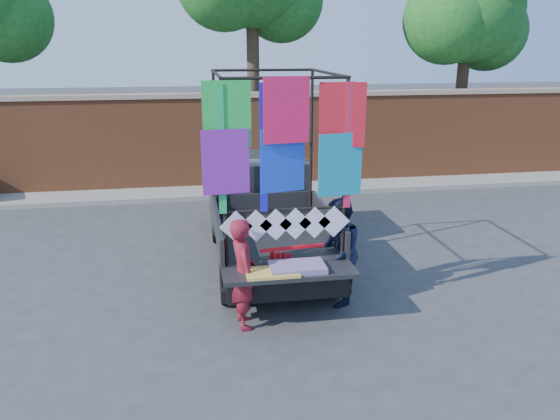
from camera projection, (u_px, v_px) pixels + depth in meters
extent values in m
plane|color=#38383A|center=(254.00, 296.00, 8.76)|extent=(90.00, 90.00, 0.00)
cube|color=#9D522D|center=(223.00, 143.00, 14.99)|extent=(30.00, 0.35, 2.50)
cube|color=gray|center=(222.00, 95.00, 14.61)|extent=(30.00, 0.45, 0.12)
cube|color=gray|center=(226.00, 191.00, 14.68)|extent=(30.00, 1.20, 0.12)
sphere|color=#18551C|center=(7.00, 17.00, 14.65)|extent=(2.40, 2.40, 2.40)
cylinder|color=#38281C|center=(253.00, 85.00, 15.84)|extent=(0.36, 0.36, 5.46)
sphere|color=#18551C|center=(282.00, 0.00, 15.67)|extent=(2.40, 2.40, 2.40)
cylinder|color=#38281C|center=(461.00, 97.00, 17.00)|extent=(0.36, 0.36, 4.55)
sphere|color=#18551C|center=(469.00, 8.00, 16.23)|extent=(3.20, 3.20, 3.20)
sphere|color=#18551C|center=(488.00, 32.00, 16.94)|extent=(2.40, 2.40, 2.40)
sphere|color=#18551C|center=(447.00, 19.00, 15.92)|extent=(2.60, 2.60, 2.60)
cylinder|color=black|center=(218.00, 225.00, 11.07)|extent=(0.23, 0.68, 0.68)
cylinder|color=black|center=(228.00, 282.00, 8.44)|extent=(0.23, 0.68, 0.68)
cylinder|color=black|center=(296.00, 221.00, 11.33)|extent=(0.23, 0.68, 0.68)
cylinder|color=black|center=(329.00, 275.00, 8.69)|extent=(0.23, 0.68, 0.68)
cube|color=black|center=(267.00, 239.00, 9.78)|extent=(1.76, 4.35, 0.31)
cube|color=black|center=(274.00, 239.00, 8.96)|extent=(1.86, 2.38, 0.10)
cube|color=black|center=(218.00, 229.00, 8.75)|extent=(0.06, 2.38, 0.47)
cube|color=black|center=(328.00, 223.00, 9.04)|extent=(0.06, 2.38, 0.47)
cube|color=black|center=(264.00, 205.00, 10.00)|extent=(1.86, 0.06, 0.47)
cube|color=black|center=(257.00, 189.00, 10.93)|extent=(1.86, 1.66, 1.30)
cube|color=#8C9EAD|center=(260.00, 174.00, 10.37)|extent=(1.66, 0.06, 0.57)
cube|color=#8C9EAD|center=(252.00, 170.00, 11.61)|extent=(1.66, 0.10, 0.73)
cube|color=black|center=(251.00, 187.00, 12.08)|extent=(1.81, 0.93, 0.57)
cube|color=black|center=(290.00, 273.00, 7.59)|extent=(1.86, 0.57, 0.06)
cube|color=black|center=(287.00, 291.00, 7.93)|extent=(1.92, 0.16, 0.19)
cylinder|color=black|center=(224.00, 176.00, 7.41)|extent=(0.05, 0.05, 2.59)
cylinder|color=black|center=(216.00, 147.00, 9.46)|extent=(0.05, 0.05, 2.59)
cylinder|color=black|center=(345.00, 172.00, 7.68)|extent=(0.05, 0.05, 2.59)
cylinder|color=black|center=(311.00, 144.00, 9.73)|extent=(0.05, 0.05, 2.59)
cylinder|color=black|center=(286.00, 78.00, 7.16)|extent=(1.76, 0.05, 0.05)
cylinder|color=black|center=(263.00, 70.00, 9.21)|extent=(1.76, 0.05, 0.05)
cylinder|color=black|center=(216.00, 74.00, 8.06)|extent=(0.05, 2.23, 0.05)
cylinder|color=black|center=(328.00, 73.00, 8.32)|extent=(0.05, 2.23, 0.05)
cylinder|color=black|center=(285.00, 210.00, 7.69)|extent=(1.76, 0.04, 0.04)
cube|color=green|center=(228.00, 115.00, 7.16)|extent=(0.64, 0.02, 0.88)
cube|color=#FF1C54|center=(287.00, 114.00, 7.24)|extent=(0.64, 0.02, 0.88)
cube|color=red|center=(342.00, 113.00, 7.40)|extent=(0.64, 0.02, 0.88)
cube|color=purple|center=(229.00, 166.00, 7.32)|extent=(0.64, 0.02, 0.88)
cube|color=#1C4BFF|center=(286.00, 163.00, 7.48)|extent=(0.64, 0.02, 0.88)
cube|color=#0D9BC0|center=(341.00, 162.00, 7.56)|extent=(0.64, 0.02, 0.88)
cube|color=#16B655|center=(221.00, 151.00, 7.26)|extent=(0.10, 0.01, 1.76)
cube|color=#C62144|center=(349.00, 147.00, 7.54)|extent=(0.10, 0.01, 1.76)
cube|color=#1B17D1|center=(263.00, 149.00, 7.35)|extent=(0.10, 0.01, 1.76)
cube|color=white|center=(236.00, 227.00, 7.62)|extent=(0.47, 0.01, 0.47)
cube|color=white|center=(256.00, 226.00, 7.66)|extent=(0.47, 0.01, 0.47)
cube|color=white|center=(276.00, 225.00, 7.70)|extent=(0.47, 0.01, 0.47)
cube|color=white|center=(296.00, 224.00, 7.75)|extent=(0.47, 0.01, 0.47)
cube|color=white|center=(315.00, 223.00, 7.79)|extent=(0.47, 0.01, 0.47)
cube|color=white|center=(334.00, 222.00, 7.84)|extent=(0.47, 0.01, 0.47)
cube|color=#D52F52|center=(297.00, 267.00, 7.59)|extent=(0.78, 0.47, 0.08)
cube|color=#E6C148|center=(272.00, 272.00, 7.47)|extent=(0.73, 0.41, 0.04)
imported|color=maroon|center=(243.00, 273.00, 7.63)|extent=(0.46, 0.63, 1.60)
imported|color=black|center=(338.00, 252.00, 8.30)|extent=(0.79, 0.93, 1.68)
cube|color=red|center=(293.00, 248.00, 7.90)|extent=(0.95, 0.16, 0.04)
cube|color=red|center=(273.00, 269.00, 7.92)|extent=(0.06, 0.02, 0.55)
cube|color=red|center=(278.00, 270.00, 7.94)|extent=(0.06, 0.02, 0.55)
cube|color=red|center=(283.00, 271.00, 7.96)|extent=(0.06, 0.02, 0.55)
cube|color=red|center=(289.00, 271.00, 7.98)|extent=(0.06, 0.02, 0.55)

